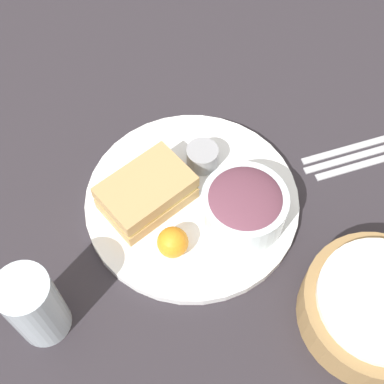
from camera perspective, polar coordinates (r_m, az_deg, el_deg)
ground_plane at (r=0.84m, az=0.00°, el=-1.26°), size 4.00×4.00×0.00m
plate at (r=0.84m, az=0.00°, el=-0.99°), size 0.33×0.33×0.02m
sandwich at (r=0.81m, az=-4.87°, el=-0.08°), size 0.16×0.14×0.05m
salad_bowl at (r=0.79m, az=5.59°, el=-1.40°), size 0.13×0.13×0.07m
dressing_cup at (r=0.85m, az=1.11°, el=3.79°), size 0.05×0.05×0.04m
orange_wedge at (r=0.77m, az=-2.07°, el=-5.38°), size 0.05×0.05×0.05m
drink_glass at (r=0.73m, az=-16.46°, el=-11.61°), size 0.07×0.07×0.13m
bread_basket at (r=0.78m, az=19.00°, el=-11.59°), size 0.20×0.20×0.07m
fork at (r=0.93m, az=16.29°, el=4.45°), size 0.17×0.02×0.01m
knife at (r=0.93m, az=16.78°, el=3.58°), size 0.17×0.02×0.01m
spoon at (r=0.92m, az=17.27°, el=2.69°), size 0.15×0.02×0.01m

